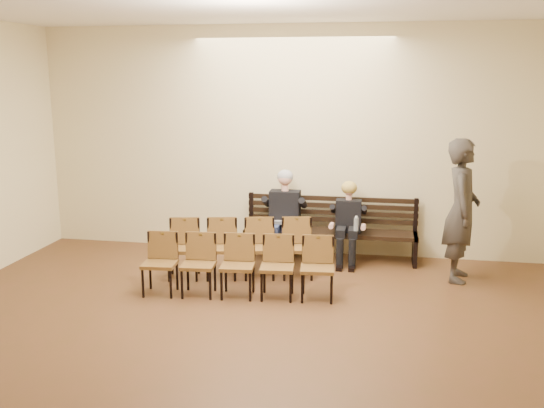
{
  "coord_description": "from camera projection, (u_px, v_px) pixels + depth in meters",
  "views": [
    {
      "loc": [
        1.38,
        -4.21,
        2.77
      ],
      "look_at": [
        -0.14,
        4.05,
        0.96
      ],
      "focal_mm": 40.0,
      "sensor_mm": 36.0,
      "label": 1
    }
  ],
  "objects": [
    {
      "name": "laptop",
      "position": [
        280.0,
        225.0,
        9.0
      ],
      "size": [
        0.35,
        0.3,
        0.22
      ],
      "primitive_type": "cube",
      "rotation": [
        0.0,
        0.0,
        0.24
      ],
      "color": "#B7B8BC",
      "rests_on": "bench"
    },
    {
      "name": "chair_row_front",
      "position": [
        238.0,
        267.0,
        7.61
      ],
      "size": [
        2.45,
        0.64,
        0.79
      ],
      "primitive_type": "cube",
      "rotation": [
        0.0,
        0.0,
        0.09
      ],
      "color": "brown",
      "rests_on": "ground"
    },
    {
      "name": "passerby",
      "position": [
        462.0,
        200.0,
        8.1
      ],
      "size": [
        0.63,
        0.87,
        2.23
      ],
      "primitive_type": "imported",
      "rotation": [
        0.0,
        0.0,
        1.45
      ],
      "color": "#35302B",
      "rests_on": "ground"
    },
    {
      "name": "bench",
      "position": [
        330.0,
        245.0,
        9.19
      ],
      "size": [
        2.6,
        0.9,
        0.45
      ],
      "primitive_type": "cube",
      "color": "black",
      "rests_on": "ground"
    },
    {
      "name": "chair_row_back",
      "position": [
        241.0,
        249.0,
        8.33
      ],
      "size": [
        2.05,
        0.84,
        0.82
      ],
      "primitive_type": "cube",
      "rotation": [
        0.0,
        0.0,
        0.21
      ],
      "color": "brown",
      "rests_on": "ground"
    },
    {
      "name": "seated_woman",
      "position": [
        348.0,
        228.0,
        8.96
      ],
      "size": [
        0.46,
        0.64,
        1.08
      ],
      "primitive_type": null,
      "color": "black",
      "rests_on": "ground"
    },
    {
      "name": "seated_man",
      "position": [
        284.0,
        216.0,
        9.1
      ],
      "size": [
        0.56,
        0.78,
        1.35
      ],
      "primitive_type": null,
      "color": "black",
      "rests_on": "ground"
    },
    {
      "name": "room_walls",
      "position": [
        219.0,
        102.0,
        5.1
      ],
      "size": [
        8.02,
        10.01,
        3.51
      ],
      "color": "beige",
      "rests_on": "ground"
    },
    {
      "name": "bag",
      "position": [
        240.0,
        258.0,
        8.81
      ],
      "size": [
        0.44,
        0.37,
        0.28
      ],
      "primitive_type": "cube",
      "rotation": [
        0.0,
        0.0,
        0.36
      ],
      "color": "black",
      "rests_on": "ground"
    },
    {
      "name": "water_bottle",
      "position": [
        356.0,
        231.0,
        8.68
      ],
      "size": [
        0.07,
        0.07,
        0.22
      ],
      "primitive_type": "cylinder",
      "rotation": [
        0.0,
        0.0,
        0.03
      ],
      "color": "silver",
      "rests_on": "bench"
    }
  ]
}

